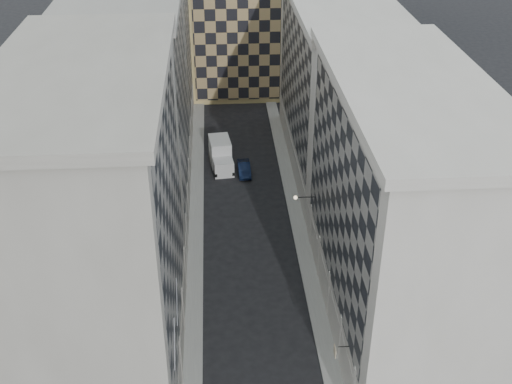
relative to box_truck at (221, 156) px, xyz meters
name	(u,v)px	position (x,y,z in m)	size (l,w,h in m)	color
sidewalk_west	(196,221)	(-2.85, -12.09, -1.31)	(1.50, 100.00, 0.15)	gray
sidewalk_east	(297,218)	(7.65, -12.09, -1.31)	(1.50, 100.00, 0.15)	gray
bldg_left_a	(102,233)	(-8.48, -31.09, 10.44)	(10.80, 22.80, 23.70)	gray
bldg_left_b	(134,111)	(-8.48, -9.09, 9.94)	(10.80, 22.80, 22.70)	gray
bldg_left_c	(151,46)	(-8.48, 12.91, 9.44)	(10.80, 22.80, 21.70)	gray
bldg_right_a	(398,209)	(13.28, -27.09, 8.93)	(10.80, 26.80, 20.70)	#B6B1A6
bldg_right_b	(336,86)	(13.30, -0.09, 8.46)	(10.80, 28.80, 19.70)	#B6B1A6
tan_block	(246,26)	(4.40, 25.80, 8.05)	(16.80, 14.80, 18.80)	tan
flagpoles_left	(176,322)	(-3.50, -36.09, 6.61)	(0.10, 6.33, 2.33)	gray
bracket_lamp	(297,197)	(6.78, -18.09, 4.81)	(1.98, 0.36, 0.36)	black
box_truck	(221,156)	(0.00, 0.00, 0.00)	(3.00, 6.04, 3.19)	silver
dark_car	(244,169)	(2.65, -2.11, -0.72)	(1.42, 4.08, 1.34)	#0F1A37
shop_sign	(336,351)	(7.46, -35.23, 2.45)	(1.05, 0.73, 0.82)	black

